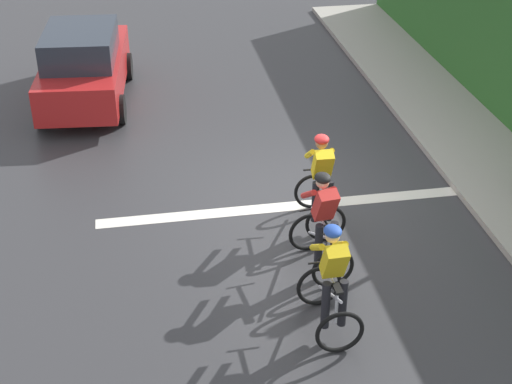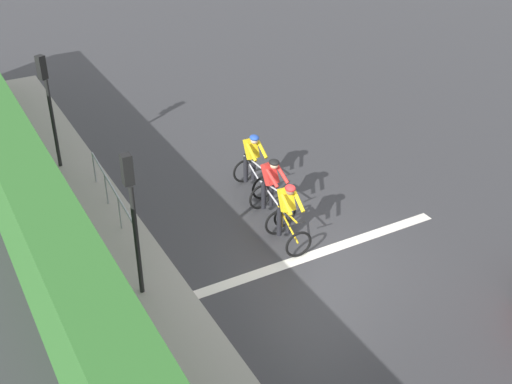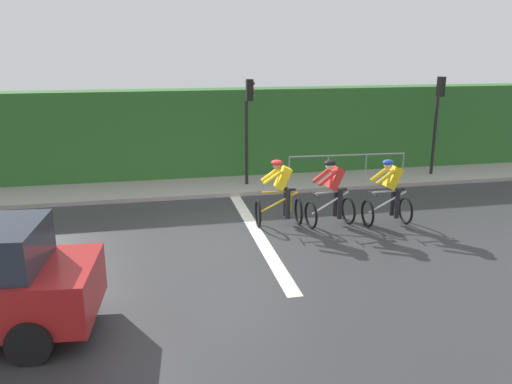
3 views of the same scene
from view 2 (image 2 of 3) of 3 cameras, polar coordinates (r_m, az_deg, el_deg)
ground_plane at (r=15.31m, az=5.46°, el=-6.10°), size 80.00×80.00×0.00m
sidewalk_kerb at (r=15.29m, az=-12.78°, el=-6.62°), size 2.80×25.45×0.12m
stone_wall_low at (r=15.06m, az=-16.12°, el=-7.04°), size 0.44×25.45×0.44m
hedge_wall at (r=14.31m, az=-17.98°, el=-3.40°), size 1.10×25.45×2.94m
road_marking_stop_line at (r=15.53m, az=4.77°, el=-5.43°), size 7.00×0.30×0.01m
cyclist_lead at (r=17.59m, az=-0.29°, el=2.46°), size 0.71×1.10×1.66m
cyclist_second at (r=16.44m, az=1.33°, el=0.24°), size 0.81×1.16×1.66m
cyclist_mid at (r=15.42m, az=2.71°, el=-2.06°), size 0.72×1.10×1.66m
traffic_light_near_crossing at (r=13.31m, az=-10.58°, el=-1.18°), size 0.20×0.31×3.34m
traffic_light_far_junction at (r=18.87m, az=-17.42°, el=7.84°), size 0.26×0.30×3.34m
pedestrian_railing_kerbside at (r=16.69m, az=-12.24°, el=-0.01°), size 0.25×3.76×1.03m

